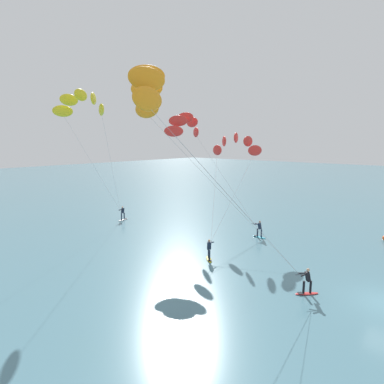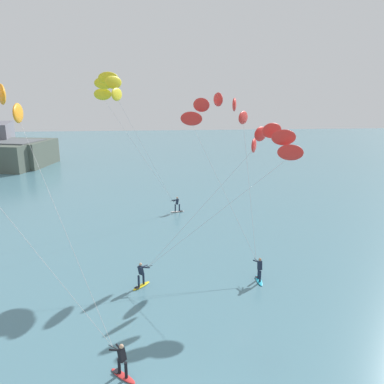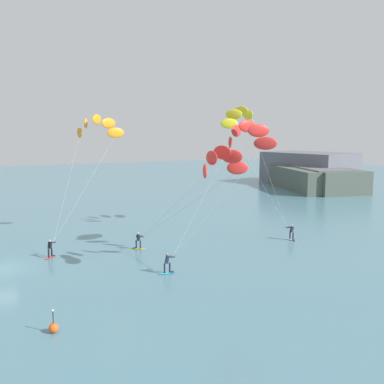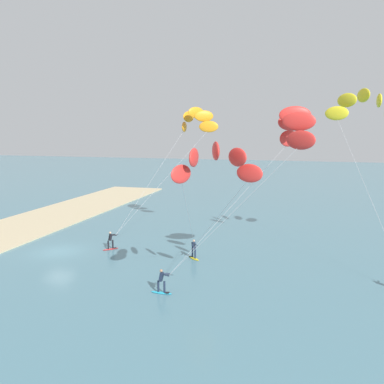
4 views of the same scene
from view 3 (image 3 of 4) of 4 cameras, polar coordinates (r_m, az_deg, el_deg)
name	(u,v)px [view 3 (image 3 of 4)]	position (r m, az deg, el deg)	size (l,w,h in m)	color
ground_plane	(0,270)	(39.05, -24.38, -9.50)	(240.00, 240.00, 0.00)	slate
kitesurfer_nearshore	(218,165)	(33.62, 3.48, 3.60)	(11.81, 7.39, 10.26)	yellow
kitesurfer_mid_water	(96,130)	(47.30, -12.78, 8.06)	(10.30, 9.40, 13.19)	red
kitesurfer_far_out	(244,139)	(38.00, 7.04, 7.05)	(6.02, 10.39, 12.36)	#23ADD1
kitesurfer_downwind	(243,122)	(48.40, 6.83, 9.30)	(8.75, 5.85, 14.16)	white
marker_buoy	(54,328)	(26.46, -18.05, -16.89)	(0.56, 0.56, 1.38)	#EA5119
distant_headland	(309,174)	(92.25, 15.45, 2.33)	(28.03, 20.02, 7.00)	#4C564C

